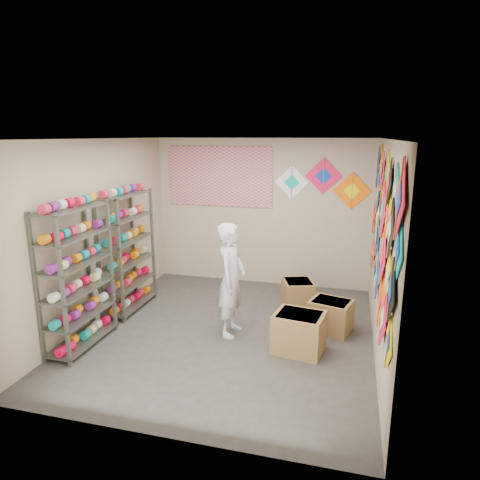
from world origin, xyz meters
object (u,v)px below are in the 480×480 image
(shelf_rack_front, at_px, (77,278))
(shelf_rack_back, at_px, (127,252))
(carton_a, at_px, (299,332))
(carton_c, at_px, (298,294))
(shopkeeper, at_px, (231,280))
(carton_b, at_px, (330,316))

(shelf_rack_front, bearing_deg, shelf_rack_back, 90.00)
(carton_a, height_order, carton_c, carton_a)
(shopkeeper, height_order, carton_c, shopkeeper)
(carton_b, distance_m, carton_c, 0.95)
(shelf_rack_back, bearing_deg, carton_c, 15.94)
(shelf_rack_front, bearing_deg, carton_c, 37.98)
(shopkeeper, xyz_separation_m, carton_a, (0.99, -0.28, -0.54))
(shopkeeper, xyz_separation_m, carton_b, (1.35, 0.43, -0.57))
(shelf_rack_back, bearing_deg, shopkeeper, -13.77)
(carton_b, xyz_separation_m, carton_c, (-0.56, 0.77, -0.01))
(shelf_rack_front, bearing_deg, carton_a, 11.51)
(carton_c, bearing_deg, carton_a, -101.89)
(shopkeeper, relative_size, carton_b, 2.85)
(carton_c, bearing_deg, shelf_rack_front, -161.46)
(shelf_rack_back, xyz_separation_m, shopkeeper, (1.83, -0.45, -0.15))
(shelf_rack_front, xyz_separation_m, carton_c, (2.63, 2.05, -0.73))
(carton_b, bearing_deg, carton_c, 141.90)
(shelf_rack_back, height_order, shopkeeper, shelf_rack_back)
(shopkeeper, bearing_deg, carton_a, -102.95)
(shelf_rack_front, xyz_separation_m, carton_a, (2.82, 0.57, -0.69))
(carton_b, bearing_deg, shopkeeper, -146.63)
(carton_b, relative_size, carton_c, 1.10)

